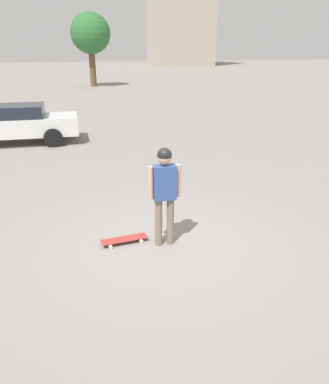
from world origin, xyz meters
TOP-DOWN VIEW (x-y plane):
  - ground_plane at (0.00, 0.00)m, footprint 220.00×220.00m
  - person at (0.00, 0.00)m, footprint 0.24×0.55m
  - skateboard at (-0.26, -0.66)m, footprint 0.30×0.82m
  - car_parked_near at (-8.87, -2.74)m, footprint 2.20×4.75m
  - tree_distant at (-30.84, 3.49)m, footprint 3.55×3.55m

SIDE VIEW (x-z plane):
  - ground_plane at x=0.00m, z-range 0.00..0.00m
  - skateboard at x=-0.26m, z-range 0.03..0.11m
  - car_parked_near at x=-8.87m, z-range 0.04..1.41m
  - person at x=0.00m, z-range 0.21..1.93m
  - tree_distant at x=-30.84m, z-range 1.34..7.69m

